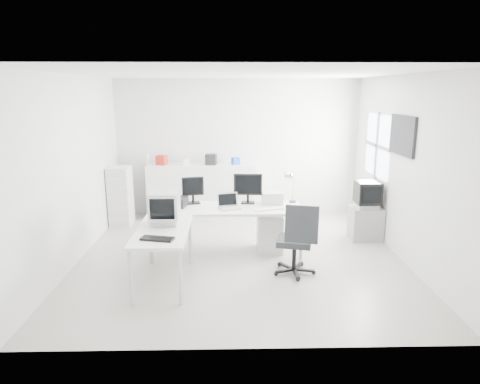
{
  "coord_description": "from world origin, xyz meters",
  "views": [
    {
      "loc": [
        -0.15,
        -6.36,
        2.56
      ],
      "look_at": [
        0.0,
        0.2,
        1.0
      ],
      "focal_mm": 32.0,
      "sensor_mm": 36.0,
      "label": 1
    }
  ],
  "objects_px": {
    "laptop": "(230,202)",
    "laser_printer": "(272,198)",
    "lcd_monitor_large": "(248,189)",
    "crt_monitor": "(164,209)",
    "crt_tv": "(368,195)",
    "filing_cabinet": "(121,196)",
    "sideboard": "(202,191)",
    "side_desk": "(164,256)",
    "inkjet_printer": "(174,202)",
    "lcd_monitor_small": "(193,190)",
    "tv_cabinet": "(366,223)",
    "drawer_pedestal": "(270,233)",
    "office_chair": "(295,238)",
    "main_desk": "(227,230)"
  },
  "relations": [
    {
      "from": "drawer_pedestal",
      "to": "laptop",
      "type": "xyz_separation_m",
      "value": [
        -0.65,
        -0.15,
        0.56
      ]
    },
    {
      "from": "sideboard",
      "to": "filing_cabinet",
      "type": "distance_m",
      "value": 1.62
    },
    {
      "from": "inkjet_printer",
      "to": "lcd_monitor_large",
      "type": "bearing_deg",
      "value": 17.46
    },
    {
      "from": "crt_monitor",
      "to": "tv_cabinet",
      "type": "bearing_deg",
      "value": 22.94
    },
    {
      "from": "laser_printer",
      "to": "office_chair",
      "type": "distance_m",
      "value": 1.13
    },
    {
      "from": "tv_cabinet",
      "to": "drawer_pedestal",
      "type": "bearing_deg",
      "value": -163.93
    },
    {
      "from": "crt_monitor",
      "to": "crt_tv",
      "type": "distance_m",
      "value": 3.57
    },
    {
      "from": "laser_printer",
      "to": "sideboard",
      "type": "xyz_separation_m",
      "value": [
        -1.28,
        1.82,
        -0.3
      ]
    },
    {
      "from": "laptop",
      "to": "laser_printer",
      "type": "bearing_deg",
      "value": 8.16
    },
    {
      "from": "crt_tv",
      "to": "filing_cabinet",
      "type": "xyz_separation_m",
      "value": [
        -4.5,
        0.97,
        -0.23
      ]
    },
    {
      "from": "side_desk",
      "to": "laser_printer",
      "type": "xyz_separation_m",
      "value": [
        1.6,
        1.32,
        0.47
      ]
    },
    {
      "from": "lcd_monitor_large",
      "to": "crt_monitor",
      "type": "xyz_separation_m",
      "value": [
        -1.2,
        -1.1,
        -0.02
      ]
    },
    {
      "from": "main_desk",
      "to": "sideboard",
      "type": "height_order",
      "value": "sideboard"
    },
    {
      "from": "main_desk",
      "to": "inkjet_printer",
      "type": "distance_m",
      "value": 0.97
    },
    {
      "from": "laser_printer",
      "to": "crt_monitor",
      "type": "height_order",
      "value": "crt_monitor"
    },
    {
      "from": "inkjet_printer",
      "to": "filing_cabinet",
      "type": "height_order",
      "value": "filing_cabinet"
    },
    {
      "from": "laptop",
      "to": "crt_tv",
      "type": "height_order",
      "value": "crt_tv"
    },
    {
      "from": "crt_tv",
      "to": "filing_cabinet",
      "type": "relative_size",
      "value": 0.44
    },
    {
      "from": "lcd_monitor_large",
      "to": "laser_printer",
      "type": "xyz_separation_m",
      "value": [
        0.4,
        -0.03,
        -0.14
      ]
    },
    {
      "from": "lcd_monitor_large",
      "to": "sideboard",
      "type": "relative_size",
      "value": 0.22
    },
    {
      "from": "laser_printer",
      "to": "crt_tv",
      "type": "bearing_deg",
      "value": 10.43
    },
    {
      "from": "lcd_monitor_large",
      "to": "sideboard",
      "type": "xyz_separation_m",
      "value": [
        -0.88,
        1.79,
        -0.44
      ]
    },
    {
      "from": "laser_printer",
      "to": "inkjet_printer",
      "type": "bearing_deg",
      "value": -176.36
    },
    {
      "from": "inkjet_printer",
      "to": "filing_cabinet",
      "type": "xyz_separation_m",
      "value": [
        -1.22,
        1.42,
        -0.25
      ]
    },
    {
      "from": "main_desk",
      "to": "lcd_monitor_large",
      "type": "bearing_deg",
      "value": 35.54
    },
    {
      "from": "sideboard",
      "to": "side_desk",
      "type": "bearing_deg",
      "value": -95.88
    },
    {
      "from": "office_chair",
      "to": "laser_printer",
      "type": "bearing_deg",
      "value": 116.05
    },
    {
      "from": "main_desk",
      "to": "crt_monitor",
      "type": "height_order",
      "value": "crt_monitor"
    },
    {
      "from": "crt_tv",
      "to": "lcd_monitor_large",
      "type": "bearing_deg",
      "value": -171.82
    },
    {
      "from": "lcd_monitor_large",
      "to": "office_chair",
      "type": "height_order",
      "value": "lcd_monitor_large"
    },
    {
      "from": "main_desk",
      "to": "filing_cabinet",
      "type": "relative_size",
      "value": 2.11
    },
    {
      "from": "lcd_monitor_large",
      "to": "crt_monitor",
      "type": "bearing_deg",
      "value": -134.02
    },
    {
      "from": "laser_printer",
      "to": "drawer_pedestal",
      "type": "bearing_deg",
      "value": -107.04
    },
    {
      "from": "side_desk",
      "to": "filing_cabinet",
      "type": "xyz_separation_m",
      "value": [
        -1.22,
        2.62,
        0.2
      ]
    },
    {
      "from": "lcd_monitor_small",
      "to": "filing_cabinet",
      "type": "height_order",
      "value": "lcd_monitor_small"
    },
    {
      "from": "tv_cabinet",
      "to": "laser_printer",
      "type": "bearing_deg",
      "value": -168.93
    },
    {
      "from": "laptop",
      "to": "sideboard",
      "type": "height_order",
      "value": "sideboard"
    },
    {
      "from": "side_desk",
      "to": "inkjet_printer",
      "type": "height_order",
      "value": "inkjet_printer"
    },
    {
      "from": "side_desk",
      "to": "office_chair",
      "type": "bearing_deg",
      "value": 7.91
    },
    {
      "from": "lcd_monitor_large",
      "to": "crt_monitor",
      "type": "height_order",
      "value": "lcd_monitor_large"
    },
    {
      "from": "drawer_pedestal",
      "to": "crt_monitor",
      "type": "xyz_separation_m",
      "value": [
        -1.55,
        -0.9,
        0.67
      ]
    },
    {
      "from": "inkjet_printer",
      "to": "laptop",
      "type": "xyz_separation_m",
      "value": [
        0.9,
        -0.2,
        0.04
      ]
    },
    {
      "from": "lcd_monitor_large",
      "to": "filing_cabinet",
      "type": "xyz_separation_m",
      "value": [
        -2.42,
        1.27,
        -0.42
      ]
    },
    {
      "from": "main_desk",
      "to": "office_chair",
      "type": "relative_size",
      "value": 2.26
    },
    {
      "from": "inkjet_printer",
      "to": "lcd_monitor_small",
      "type": "xyz_separation_m",
      "value": [
        0.3,
        0.15,
        0.15
      ]
    },
    {
      "from": "lcd_monitor_small",
      "to": "office_chair",
      "type": "height_order",
      "value": "lcd_monitor_small"
    },
    {
      "from": "main_desk",
      "to": "inkjet_printer",
      "type": "relative_size",
      "value": 5.87
    },
    {
      "from": "laptop",
      "to": "crt_monitor",
      "type": "height_order",
      "value": "crt_monitor"
    },
    {
      "from": "crt_monitor",
      "to": "office_chair",
      "type": "bearing_deg",
      "value": -0.04
    },
    {
      "from": "drawer_pedestal",
      "to": "inkjet_printer",
      "type": "distance_m",
      "value": 1.64
    }
  ]
}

